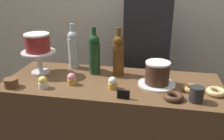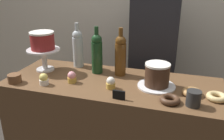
{
  "view_description": "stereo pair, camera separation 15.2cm",
  "coord_description": "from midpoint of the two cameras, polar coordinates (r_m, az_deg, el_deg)",
  "views": [
    {
      "loc": [
        0.27,
        -1.39,
        1.55
      ],
      "look_at": [
        0.0,
        0.0,
        1.0
      ],
      "focal_mm": 38.63,
      "sensor_mm": 36.0,
      "label": 1
    },
    {
      "loc": [
        0.42,
        -1.35,
        1.55
      ],
      "look_at": [
        0.0,
        0.0,
        1.0
      ],
      "focal_mm": 38.63,
      "sensor_mm": 36.0,
      "label": 2
    }
  ],
  "objects": [
    {
      "name": "chocolate_round_cake",
      "position": [
        1.49,
        13.54,
        -1.12
      ],
      "size": [
        0.15,
        0.15,
        0.14
      ],
      "color": "#3D2619",
      "rests_on": "silver_serving_platter"
    },
    {
      "name": "back_wall",
      "position": [
        2.26,
        8.54,
        14.82
      ],
      "size": [
        6.0,
        0.05,
        2.6
      ],
      "color": "beige",
      "rests_on": "ground_plane"
    },
    {
      "name": "cookie_stack",
      "position": [
        1.62,
        -19.63,
        -1.94
      ],
      "size": [
        0.08,
        0.08,
        0.05
      ],
      "color": "brown",
      "rests_on": "display_counter"
    },
    {
      "name": "cupcake_lemon",
      "position": [
        1.53,
        -13.15,
        -2.24
      ],
      "size": [
        0.06,
        0.06,
        0.07
      ],
      "color": "white",
      "rests_on": "display_counter"
    },
    {
      "name": "cupcake_vanilla",
      "position": [
        1.45,
        2.72,
        -3.17
      ],
      "size": [
        0.06,
        0.06,
        0.07
      ],
      "color": "gold",
      "rests_on": "display_counter"
    },
    {
      "name": "cupcake_strawberry",
      "position": [
        1.53,
        -6.7,
        -1.79
      ],
      "size": [
        0.06,
        0.06,
        0.07
      ],
      "color": "gold",
      "rests_on": "display_counter"
    },
    {
      "name": "price_sign_chalkboard",
      "position": [
        1.33,
        4.93,
        -5.97
      ],
      "size": [
        0.07,
        0.01,
        0.05
      ],
      "color": "black",
      "rests_on": "display_counter"
    },
    {
      "name": "donut_maple",
      "position": [
        1.47,
        21.24,
        -5.02
      ],
      "size": [
        0.11,
        0.11,
        0.03
      ],
      "color": "#B27F47",
      "rests_on": "display_counter"
    },
    {
      "name": "coffee_cup_ceramic",
      "position": [
        1.35,
        21.86,
        -6.34
      ],
      "size": [
        0.08,
        0.08,
        0.09
      ],
      "color": "#282828",
      "rests_on": "display_counter"
    },
    {
      "name": "donut_glazed",
      "position": [
        1.48,
        26.3,
        -5.79
      ],
      "size": [
        0.11,
        0.11,
        0.03
      ],
      "color": "#E0C17F",
      "rests_on": "display_counter"
    },
    {
      "name": "donut_chocolate",
      "position": [
        1.35,
        16.69,
        -6.8
      ],
      "size": [
        0.11,
        0.11,
        0.03
      ],
      "color": "#472D1E",
      "rests_on": "display_counter"
    },
    {
      "name": "silver_serving_platter",
      "position": [
        1.52,
        13.29,
        -3.75
      ],
      "size": [
        0.23,
        0.23,
        0.01
      ],
      "color": "white",
      "rests_on": "display_counter"
    },
    {
      "name": "barista_figure",
      "position": [
        2.02,
        11.62,
        0.38
      ],
      "size": [
        0.36,
        0.22,
        1.6
      ],
      "color": "black",
      "rests_on": "ground_plane"
    },
    {
      "name": "wine_bottle_amber",
      "position": [
        1.61,
        4.72,
        3.59
      ],
      "size": [
        0.08,
        0.08,
        0.33
      ],
      "color": "#5B3814",
      "rests_on": "display_counter"
    },
    {
      "name": "wine_bottle_clear",
      "position": [
        1.78,
        -5.68,
        5.27
      ],
      "size": [
        0.08,
        0.08,
        0.33
      ],
      "color": "#B2BCC1",
      "rests_on": "display_counter"
    },
    {
      "name": "wine_bottle_green",
      "position": [
        1.65,
        -0.96,
        4.05
      ],
      "size": [
        0.08,
        0.08,
        0.33
      ],
      "color": "#193D1E",
      "rests_on": "display_counter"
    },
    {
      "name": "display_counter",
      "position": [
        1.79,
        2.53,
        -16.3
      ],
      "size": [
        1.38,
        0.54,
        0.92
      ],
      "color": "brown",
      "rests_on": "ground_plane"
    },
    {
      "name": "white_layer_cake",
      "position": [
        1.72,
        -13.74,
        6.76
      ],
      "size": [
        0.17,
        0.17,
        0.12
      ],
      "color": "maroon",
      "rests_on": "cake_stand_pedestal"
    },
    {
      "name": "cake_stand_pedestal",
      "position": [
        1.75,
        -13.42,
        3.22
      ],
      "size": [
        0.23,
        0.23,
        0.16
      ],
      "color": "silver",
      "rests_on": "display_counter"
    }
  ]
}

